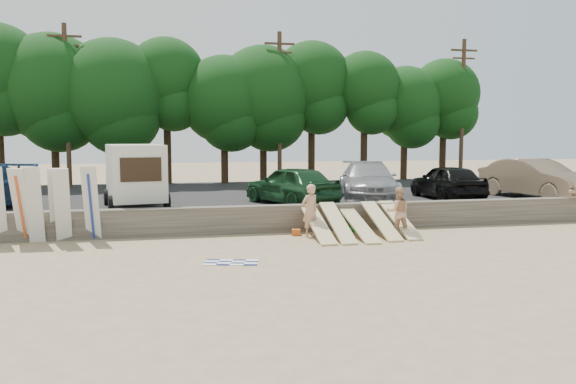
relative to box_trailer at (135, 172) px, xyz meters
name	(u,v)px	position (x,y,z in m)	size (l,w,h in m)	color
ground	(317,246)	(5.93, -5.90, -2.10)	(120.00, 120.00, 0.00)	tan
seawall	(296,218)	(5.93, -2.90, -1.60)	(44.00, 0.50, 1.00)	#6B6356
parking_lot	(262,200)	(5.93, 4.60, -1.75)	(44.00, 14.50, 0.70)	#282828
treeline	(206,90)	(3.64, 11.54, 4.23)	(32.51, 6.69, 9.15)	#382616
utility_poles	(280,105)	(7.93, 10.10, 3.32)	(25.80, 0.26, 9.00)	#473321
box_trailer	(135,172)	(0.00, 0.00, 0.00)	(2.74, 4.19, 2.51)	beige
car_1	(291,185)	(6.30, -0.36, -0.59)	(1.92, 4.78, 1.63)	#153A1D
car_2	(368,181)	(10.08, 0.68, -0.56)	(2.35, 5.79, 1.68)	gray
car_3	(447,182)	(13.63, 0.09, -0.61)	(1.87, 4.64, 1.58)	black
car_4	(535,179)	(17.81, -0.39, -0.50)	(1.91, 5.48, 1.81)	#887056
surfboard_upright_2	(21,206)	(-3.46, -3.39, -0.85)	(0.50, 0.06, 2.60)	silver
surfboard_upright_3	(34,205)	(-3.04, -3.46, -0.83)	(0.50, 0.06, 2.60)	silver
surfboard_upright_4	(57,205)	(-2.37, -3.28, -0.85)	(0.50, 0.06, 2.60)	silver
surfboard_upright_5	(62,205)	(-2.17, -3.48, -0.85)	(0.50, 0.06, 2.60)	silver
surfboard_upright_6	(91,203)	(-1.28, -3.34, -0.83)	(0.50, 0.06, 2.60)	silver
surfboard_low_0	(318,225)	(6.34, -4.51, -1.62)	(0.56, 3.00, 0.07)	#D6C086
surfboard_low_1	(337,222)	(7.02, -4.55, -1.56)	(0.56, 3.00, 0.07)	#D6C086
surfboard_low_2	(359,225)	(7.81, -4.60, -1.68)	(0.56, 3.00, 0.07)	#D6C086
surfboard_low_3	(381,221)	(8.70, -4.38, -1.57)	(0.56, 3.00, 0.07)	#D6C086
surfboard_low_4	(400,220)	(9.45, -4.31, -1.57)	(0.56, 3.00, 0.07)	#D6C086
beachgoer_a	(310,210)	(6.15, -4.11, -1.17)	(0.68, 0.44, 1.86)	tan
beachgoer_b	(398,212)	(9.19, -4.77, -1.22)	(0.86, 0.67, 1.76)	tan
cooler	(356,227)	(8.08, -3.50, -1.94)	(0.38, 0.30, 0.32)	green
gear_bag	(296,232)	(5.72, -3.78, -1.99)	(0.30, 0.25, 0.22)	#C25316
beach_towel	(231,262)	(2.96, -7.64, -2.10)	(1.50, 1.50, 0.00)	white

